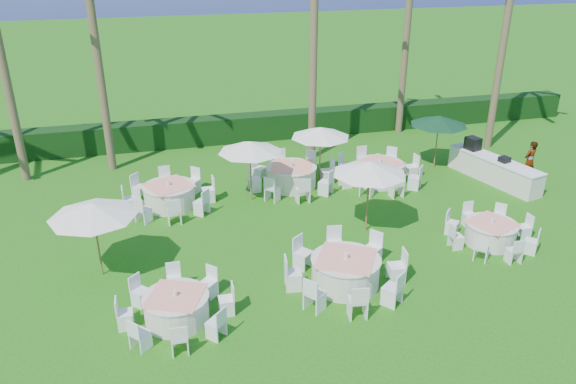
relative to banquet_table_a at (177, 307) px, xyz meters
name	(u,v)px	position (x,y,z in m)	size (l,w,h in m)	color
ground	(318,273)	(4.06, 1.18, -0.38)	(120.00, 120.00, 0.00)	#1B6010
hedge	(242,128)	(4.06, 13.18, 0.22)	(34.00, 1.00, 1.20)	black
banquet_table_a	(177,307)	(0.00, 0.00, 0.00)	(2.89, 2.89, 0.89)	silver
banquet_table_b	(345,271)	(4.61, 0.44, 0.06)	(3.37, 3.37, 1.01)	silver
banquet_table_c	(491,232)	(9.81, 1.50, -0.01)	(2.78, 2.78, 0.86)	silver
banquet_table_d	(169,195)	(0.26, 6.73, 0.04)	(3.23, 3.23, 0.97)	silver
banquet_table_e	(291,176)	(4.90, 7.30, 0.06)	(3.37, 3.37, 1.01)	silver
banquet_table_f	(379,172)	(8.33, 6.86, 0.05)	(3.30, 3.30, 0.99)	silver
umbrella_a	(93,210)	(-1.91, 2.66, 1.66)	(2.42, 2.42, 2.24)	brown
umbrella_b	(370,168)	(6.36, 3.26, 1.83)	(2.37, 2.37, 2.43)	brown
umbrella_c	(250,147)	(3.18, 6.52, 1.67)	(2.30, 2.30, 2.26)	brown
umbrella_d	(321,132)	(6.08, 7.45, 1.67)	(2.27, 2.27, 2.25)	brown
umbrella_green	(439,120)	(11.21, 7.76, 1.64)	(2.34, 2.34, 2.22)	brown
buffet_table	(493,169)	(12.71, 5.87, 0.12)	(1.91, 4.17, 1.45)	silver
staff_person	(530,161)	(14.12, 5.61, 0.42)	(0.59, 0.38, 1.61)	gray
palm_a	(0,49)	(-5.12, 10.64, 4.73)	(4.34, 4.30, 9.31)	brown
palm_b	(97,57)	(-1.82, 10.94, 4.23)	(4.29, 4.34, 8.33)	brown
palm_c	(314,22)	(6.56, 10.12, 5.35)	(4.34, 4.29, 10.52)	brown
palm_d	(407,32)	(11.77, 12.48, 4.42)	(4.38, 4.22, 8.70)	brown
palm_e	(506,25)	(14.82, 9.45, 5.04)	(4.11, 4.40, 9.92)	brown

